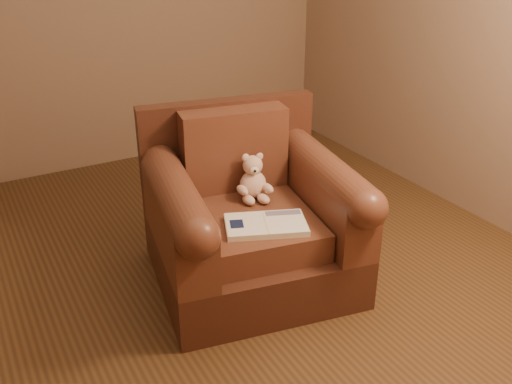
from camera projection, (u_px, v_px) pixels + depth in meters
floor at (203, 282)px, 3.25m from camera, size 4.00×4.00×0.00m
armchair at (249, 219)px, 3.17m from camera, size 1.20×1.15×0.93m
teddy_bear at (253, 181)px, 3.18m from camera, size 0.19×0.22×0.26m
guidebook at (266, 225)px, 2.90m from camera, size 0.47×0.38×0.03m
side_table at (285, 188)px, 3.69m from camera, size 0.39×0.39×0.54m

